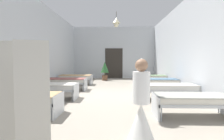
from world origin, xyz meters
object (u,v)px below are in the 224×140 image
at_px(bed_right_row_1, 170,88).
at_px(potted_plant, 105,69).
at_px(bed_right_row_3, 150,77).
at_px(nurse_near_aisle, 141,113).
at_px(privacy_screen, 2,106).
at_px(patient_seated_primary, 144,70).
at_px(bed_left_row_2, 66,81).
at_px(bed_left_row_3, 76,77).
at_px(bed_right_row_0, 192,100).
at_px(bed_right_row_2, 157,81).
at_px(bed_left_row_1, 51,87).
at_px(bed_left_row_0, 23,99).

distance_m(bed_right_row_1, potted_plant, 6.63).
relative_size(bed_right_row_3, nurse_near_aisle, 1.28).
bearing_deg(privacy_screen, bed_right_row_3, 63.65).
bearing_deg(patient_seated_primary, nurse_near_aisle, -99.04).
distance_m(bed_right_row_3, privacy_screen, 8.60).
height_order(bed_left_row_2, bed_left_row_3, same).
xyz_separation_m(nurse_near_aisle, patient_seated_primary, (1.14, 7.16, 0.34)).
relative_size(bed_right_row_0, bed_left_row_2, 1.00).
distance_m(bed_left_row_3, nurse_near_aisle, 7.65).
height_order(bed_right_row_2, privacy_screen, privacy_screen).
height_order(bed_left_row_1, bed_right_row_1, same).
relative_size(bed_right_row_1, patient_seated_primary, 2.38).
bearing_deg(bed_right_row_2, bed_right_row_0, -90.00).
xyz_separation_m(bed_right_row_0, bed_right_row_1, (0.00, 1.90, 0.00)).
relative_size(bed_right_row_0, bed_right_row_2, 1.00).
height_order(bed_right_row_1, patient_seated_primary, patient_seated_primary).
relative_size(bed_left_row_0, patient_seated_primary, 2.38).
height_order(bed_left_row_2, privacy_screen, privacy_screen).
bearing_deg(bed_right_row_0, bed_left_row_1, 156.46).
xyz_separation_m(nurse_near_aisle, privacy_screen, (-1.92, -0.79, 0.32)).
xyz_separation_m(bed_left_row_1, nurse_near_aisle, (2.87, -3.29, 0.09)).
xyz_separation_m(bed_left_row_1, bed_right_row_1, (4.36, 0.00, 0.00)).
height_order(nurse_near_aisle, patient_seated_primary, nurse_near_aisle).
bearing_deg(bed_left_row_1, privacy_screen, -76.91).
relative_size(bed_right_row_1, potted_plant, 1.42).
height_order(bed_left_row_2, bed_right_row_3, same).
xyz_separation_m(bed_right_row_2, patient_seated_primary, (-0.35, 1.97, 0.43)).
bearing_deg(bed_left_row_1, patient_seated_primary, 43.96).
bearing_deg(nurse_near_aisle, bed_left_row_1, 69.40).
xyz_separation_m(bed_left_row_2, bed_left_row_3, (0.00, 1.90, 0.00)).
relative_size(bed_left_row_3, bed_right_row_3, 1.00).
bearing_deg(bed_right_row_0, nurse_near_aisle, -136.91).
height_order(bed_left_row_0, bed_left_row_1, same).
bearing_deg(patient_seated_primary, privacy_screen, -111.05).
distance_m(bed_right_row_2, privacy_screen, 6.90).
relative_size(bed_left_row_0, bed_right_row_0, 1.00).
height_order(patient_seated_primary, privacy_screen, privacy_screen).
distance_m(bed_left_row_0, bed_left_row_2, 3.80).
height_order(bed_left_row_3, privacy_screen, privacy_screen).
xyz_separation_m(potted_plant, privacy_screen, (-0.61, -10.08, 0.04)).
height_order(bed_left_row_1, bed_left_row_2, same).
height_order(bed_left_row_3, nurse_near_aisle, nurse_near_aisle).
relative_size(bed_right_row_1, nurse_near_aisle, 1.28).
bearing_deg(bed_right_row_0, privacy_screen, -147.36).
height_order(bed_right_row_0, bed_left_row_3, same).
bearing_deg(bed_left_row_1, bed_right_row_1, 0.00).
relative_size(bed_right_row_2, nurse_near_aisle, 1.28).
distance_m(bed_left_row_2, patient_seated_primary, 4.49).
xyz_separation_m(bed_right_row_1, nurse_near_aisle, (-1.49, -3.29, 0.09)).
bearing_deg(bed_left_row_1, nurse_near_aisle, -48.92).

